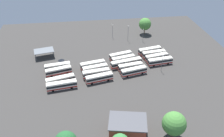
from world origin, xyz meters
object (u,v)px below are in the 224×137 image
bus_row2_slot2 (126,63)px  bus_row3_slot2 (157,57)px  bus_row2_slot3 (123,59)px  depot_building (127,127)px  bus_row1_slot3 (93,65)px  bus_row3_slot1 (160,61)px  bus_row3_slot4 (150,51)px  bus_row0_slot3 (59,71)px  lamp_post_mid_lot (112,31)px  lamp_post_far_corner (162,63)px  tree_north_edge (145,24)px  bus_row3_slot3 (154,54)px  bus_row1_slot2 (95,69)px  tree_northwest (174,124)px  lamp_post_near_entrance (143,35)px  bus_row2_slot0 (134,71)px  bus_row0_slot4 (58,67)px  bus_row2_slot4 (121,56)px  bus_row1_slot1 (96,73)px  bus_row0_slot0 (62,85)px  bus_row1_slot0 (99,78)px  lamp_post_by_building (128,33)px  maintenance_shelter (44,51)px  bus_row2_slot1 (131,67)px  bus_row0_slot1 (60,80)px

bus_row2_slot2 → bus_row3_slot2: (15.74, 3.20, -0.00)m
bus_row2_slot3 → depot_building: (-6.51, -44.36, 1.04)m
bus_row1_slot3 → bus_row2_slot3: (15.00, 3.03, 0.00)m
bus_row3_slot1 → bus_row3_slot4: bearing=100.4°
bus_row0_slot3 → bus_row2_slot2: (31.24, 2.91, 0.00)m
bus_row3_slot1 → lamp_post_mid_lot: bearing=119.1°
lamp_post_far_corner → tree_north_edge: bearing=86.4°
bus_row3_slot3 → bus_row3_slot4: size_ratio=0.99×
bus_row1_slot2 → bus_row2_slot2: bearing=12.4°
bus_row1_slot2 → bus_row1_slot3: same height
tree_northwest → tree_north_edge: bearing=82.0°
bus_row2_slot2 → lamp_post_near_entrance: (14.23, 24.82, 2.44)m
bus_row2_slot3 → bus_row3_slot3: size_ratio=0.97×
bus_row2_slot0 → bus_row2_slot2: same height
bus_row0_slot4 → bus_row3_slot1: 48.24m
bus_row2_slot4 → bus_row3_slot2: same height
bus_row1_slot1 → bus_row2_slot0: same height
bus_row2_slot0 → lamp_post_far_corner: bearing=4.8°
bus_row0_slot0 → bus_row1_slot0: (15.66, 3.16, -0.00)m
bus_row2_slot3 → lamp_post_near_entrance: size_ratio=1.55×
bus_row3_slot2 → depot_building: bearing=-117.5°
lamp_post_by_building → bus_row1_slot3: bearing=-129.2°
bus_row2_slot2 → bus_row2_slot4: (-1.46, 7.10, -0.00)m
bus_row3_slot2 → maintenance_shelter: 56.15m
maintenance_shelter → tree_north_edge: tree_north_edge is taller
bus_row3_slot3 → lamp_post_far_corner: size_ratio=1.53×
bus_row2_slot3 → maintenance_shelter: maintenance_shelter is taller
bus_row1_slot0 → bus_row1_slot2: 7.51m
bus_row2_slot1 → maintenance_shelter: size_ratio=1.11×
bus_row0_slot0 → bus_row0_slot3: 11.09m
bus_row0_slot1 → bus_row1_slot2: same height
bus_row1_slot0 → bus_row2_slot4: bearing=55.4°
lamp_post_far_corner → bus_row0_slot4: bearing=171.3°
bus_row3_slot4 → tree_northwest: tree_northwest is taller
bus_row0_slot3 → tree_northwest: tree_northwest is taller
bus_row2_slot0 → bus_row2_slot1: (-0.76, 3.76, -0.00)m
bus_row3_slot4 → lamp_post_far_corner: 17.03m
bus_row0_slot3 → bus_row3_slot2: bearing=7.4°
bus_row3_slot4 → bus_row0_slot0: bearing=-151.0°
bus_row1_slot0 → bus_row2_slot1: size_ratio=1.03×
bus_row1_slot0 → lamp_post_by_building: bearing=62.4°
bus_row2_slot3 → tree_north_edge: size_ratio=1.19×
bus_row3_slot3 → bus_row2_slot4: bearing=178.8°
bus_row0_slot4 → lamp_post_near_entrance: lamp_post_near_entrance is taller
bus_row0_slot1 → bus_row0_slot4: 11.01m
bus_row1_slot1 → tree_north_edge: 53.20m
bus_row3_slot3 → bus_row0_slot4: bearing=-172.8°
bus_row0_slot4 → bus_row2_slot2: (31.88, -0.78, 0.00)m
bus_row0_slot1 → lamp_post_near_entrance: size_ratio=1.60×
bus_row3_slot1 → bus_row3_slot2: size_ratio=1.02×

